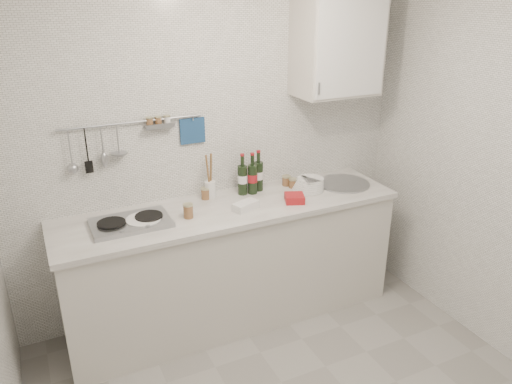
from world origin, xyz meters
TOP-DOWN VIEW (x-y plane):
  - back_wall at (0.00, 1.40)m, footprint 3.00×0.02m
  - counter at (0.01, 1.10)m, footprint 2.44×0.64m
  - wall_rail at (-0.60, 1.37)m, footprint 0.98×0.09m
  - wall_cabinet at (0.90, 1.22)m, footprint 0.60×0.38m
  - plate_stack_hob at (-0.62, 1.08)m, footprint 0.25×0.24m
  - plate_stack_sink at (0.65, 1.13)m, footprint 0.25×0.24m
  - wine_bottles at (0.23, 1.26)m, footprint 0.21×0.11m
  - butter_dish at (0.07, 1.00)m, footprint 0.20×0.15m
  - strawberry_punnet at (0.44, 0.97)m, footprint 0.17×0.17m
  - utensil_crock at (-0.07, 1.31)m, footprint 0.08×0.08m
  - jar_a at (-0.12, 1.29)m, footprint 0.06×0.06m
  - jar_b at (0.54, 1.27)m, footprint 0.07×0.07m
  - jar_c at (0.56, 1.21)m, footprint 0.07×0.07m
  - jar_d at (-0.33, 1.04)m, footprint 0.07×0.07m

SIDE VIEW (x-z plane):
  - counter at x=0.01m, z-range -0.05..0.92m
  - plate_stack_hob at x=-0.62m, z-range 0.92..0.95m
  - butter_dish at x=0.07m, z-range 0.92..0.97m
  - strawberry_punnet at x=0.44m, z-range 0.92..0.98m
  - jar_c at x=0.56m, z-range 0.92..0.99m
  - jar_b at x=0.54m, z-range 0.92..1.00m
  - plate_stack_sink at x=0.65m, z-range 0.92..1.01m
  - jar_a at x=-0.12m, z-range 0.92..1.01m
  - jar_d at x=-0.33m, z-range 0.92..1.02m
  - utensil_crock at x=-0.07m, z-range 0.83..1.17m
  - wine_bottles at x=0.23m, z-range 0.92..1.23m
  - back_wall at x=0.00m, z-range 0.00..2.50m
  - wall_rail at x=-0.60m, z-range 1.26..1.60m
  - wall_cabinet at x=0.90m, z-range 1.60..2.30m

